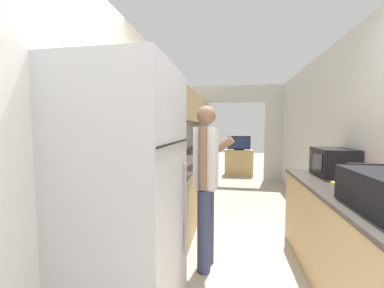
% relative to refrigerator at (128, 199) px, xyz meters
% --- Properties ---
extents(wall_left, '(0.38, 7.75, 2.50)m').
position_rel_refrigerator_xyz_m(wall_left, '(-0.30, 1.97, 0.58)').
color(wall_left, silver).
rests_on(wall_left, ground_plane).
extents(wall_right, '(0.06, 7.75, 2.50)m').
position_rel_refrigerator_xyz_m(wall_right, '(2.05, 1.55, 0.34)').
color(wall_right, silver).
rests_on(wall_right, ground_plane).
extents(wall_far_with_doorway, '(2.77, 0.06, 2.50)m').
position_rel_refrigerator_xyz_m(wall_far_with_doorway, '(0.84, 4.86, 0.51)').
color(wall_far_with_doorway, silver).
rests_on(wall_far_with_doorway, ground_plane).
extents(counter_left, '(0.62, 4.28, 0.88)m').
position_rel_refrigerator_xyz_m(counter_left, '(-0.04, 2.45, -0.47)').
color(counter_left, tan).
rests_on(counter_left, ground_plane).
extents(counter_right, '(0.62, 2.05, 0.88)m').
position_rel_refrigerator_xyz_m(counter_right, '(1.72, 0.60, -0.47)').
color(counter_right, tan).
rests_on(counter_right, ground_plane).
extents(refrigerator, '(0.72, 0.83, 1.83)m').
position_rel_refrigerator_xyz_m(refrigerator, '(0.00, 0.00, 0.00)').
color(refrigerator, '#B7B7BC').
rests_on(refrigerator, ground_plane).
extents(range_oven, '(0.66, 0.73, 1.02)m').
position_rel_refrigerator_xyz_m(range_oven, '(-0.04, 3.11, -0.47)').
color(range_oven, black).
rests_on(range_oven, ground_plane).
extents(person, '(0.52, 0.40, 1.62)m').
position_rel_refrigerator_xyz_m(person, '(0.48, 0.76, -0.04)').
color(person, '#384266').
rests_on(person, ground_plane).
extents(microwave, '(0.36, 0.47, 0.30)m').
position_rel_refrigerator_xyz_m(microwave, '(1.82, 1.26, 0.12)').
color(microwave, black).
rests_on(microwave, counter_right).
extents(book_stack, '(0.24, 0.29, 0.05)m').
position_rel_refrigerator_xyz_m(book_stack, '(1.77, 0.71, -0.01)').
color(book_stack, gold).
rests_on(book_stack, counter_right).
extents(tv_cabinet, '(0.81, 0.42, 0.75)m').
position_rel_refrigerator_xyz_m(tv_cabinet, '(0.93, 5.44, -0.54)').
color(tv_cabinet, tan).
rests_on(tv_cabinet, ground_plane).
extents(television, '(0.65, 0.16, 0.40)m').
position_rel_refrigerator_xyz_m(television, '(0.93, 5.40, 0.03)').
color(television, black).
rests_on(television, tv_cabinet).
extents(knife, '(0.12, 0.29, 0.02)m').
position_rel_refrigerator_xyz_m(knife, '(-0.06, 3.69, -0.02)').
color(knife, '#B7B7BC').
rests_on(knife, counter_left).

